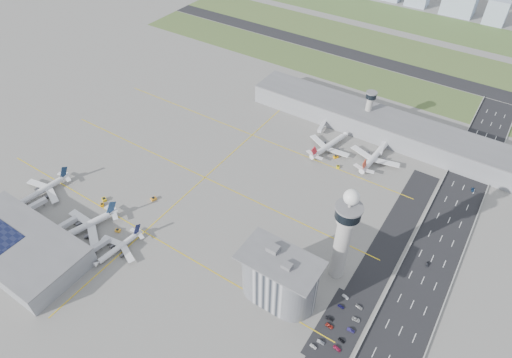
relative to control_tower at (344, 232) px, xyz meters
The scene contains 50 objects.
ground 80.47m from the control_tower, behind, with size 1000.00×1000.00×0.00m, color gray.
grass_strip_0 238.28m from the control_tower, 112.98° to the left, with size 480.00×50.00×0.08m, color #3F5428.
grass_strip_1 308.14m from the control_tower, 107.49° to the left, with size 480.00×60.00×0.08m, color #415729.
grass_strip_2 384.80m from the control_tower, 103.89° to the left, with size 480.00×70.00×0.08m, color #415F2D.
runway 272.40m from the control_tower, 109.91° to the left, with size 480.00×22.00×0.10m, color black.
highway 56.01m from the control_tower, 10.54° to the right, with size 28.00×500.00×0.10m, color black.
barrier_left 45.73m from the control_tower, 15.42° to the right, with size 0.60×500.00×1.20m, color #9E9E99.
barrier_right 67.08m from the control_tower, ahead, with size 0.60×500.00×1.20m, color #9E9E99.
landside_road 43.28m from the control_tower, 45.00° to the right, with size 18.00×260.00×0.08m, color black.
parking_lot 48.79m from the control_tower, 61.93° to the right, with size 20.00×44.00×0.10m, color black.
taxiway_line_h_0 123.35m from the control_tower, 161.26° to the right, with size 260.00×0.60×0.01m, color yellow.
taxiway_line_h_1 119.40m from the control_tower, 168.89° to the left, with size 260.00×0.60×0.01m, color yellow.
taxiway_line_h_2 143.16m from the control_tower, 143.79° to the left, with size 260.00×0.60×0.01m, color yellow.
taxiway_line_v 119.40m from the control_tower, 168.89° to the left, with size 0.60×260.00×0.01m, color yellow.
control_tower is the anchor object (origin of this frame).
secondary_tower 148.97m from the control_tower, 106.48° to the left, with size 8.60×8.60×31.90m.
admin_building 41.10m from the control_tower, 123.70° to the right, with size 42.00×24.00×33.50m.
terminal_pier 146.15m from the control_tower, 102.88° to the left, with size 210.00×32.00×15.80m.
near_terminal 185.86m from the control_tower, 150.65° to the right, with size 84.00×42.00×13.00m.
airplane_near_a 201.66m from the control_tower, 165.22° to the right, with size 40.19×34.17×11.25m, color white, non-canonical shape.
airplane_near_b 157.22m from the control_tower, 158.12° to the right, with size 44.16×37.54×12.37m, color white, non-canonical shape.
airplane_near_c 131.31m from the control_tower, 153.41° to the right, with size 34.39×29.23×9.63m, color white, non-canonical shape.
airplane_far_a 117.08m from the control_tower, 118.11° to the left, with size 42.31×35.96×11.85m, color white, non-canonical shape.
airplane_far_b 112.57m from the control_tower, 100.40° to the left, with size 45.17×38.39×12.65m, color white, non-canonical shape.
jet_bridge_near_0 200.06m from the control_tower, 159.55° to the right, with size 14.00×3.00×5.70m, color silver, non-canonical shape.
jet_bridge_near_1 172.69m from the control_tower, 156.00° to the right, with size 14.00×3.00×5.70m, color silver, non-canonical shape.
jet_bridge_near_2 146.36m from the control_tower, 151.10° to the right, with size 14.00×3.00×5.70m, color silver, non-canonical shape.
jet_bridge_far_0 145.99m from the control_tower, 119.45° to the left, with size 14.00×3.00×5.70m, color silver, non-canonical shape.
jet_bridge_far_1 129.66m from the control_tower, 99.16° to the left, with size 14.00×3.00×5.70m, color silver, non-canonical shape.
tug_0 160.91m from the control_tower, 168.00° to the right, with size 2.51×3.65×2.12m, color yellow, non-canonical shape.
tug_1 159.39m from the control_tower, 166.34° to the right, with size 2.03×2.96×1.72m, color orange, non-canonical shape.
tug_2 138.70m from the control_tower, 159.70° to the right, with size 2.25×3.27×1.90m, color gold, non-canonical shape.
tug_3 132.02m from the control_tower, behind, with size 2.51×3.65×2.12m, color orange, non-canonical shape.
tug_4 108.48m from the control_tower, 115.59° to the left, with size 2.25×3.28×1.91m, color #F99C00, non-canonical shape.
tug_5 98.20m from the control_tower, 114.62° to the left, with size 1.94×2.83×1.64m, color yellow, non-canonical shape.
car_lot_0 58.24m from the control_tower, 77.79° to the right, with size 1.48×3.68×1.25m, color white.
car_lot_1 55.54m from the control_tower, 74.10° to the right, with size 1.34×3.83×1.26m, color gray.
car_lot_2 48.28m from the control_tower, 69.75° to the right, with size 1.94×4.21×1.17m, color #AC2E24.
car_lot_3 45.51m from the control_tower, 70.46° to the right, with size 1.69×4.17×1.21m, color black.
car_lot_4 40.79m from the control_tower, 56.97° to the right, with size 1.45×3.60×1.23m, color #1A1753.
car_lot_5 38.12m from the control_tower, 45.91° to the right, with size 1.32×3.78×1.25m, color silver.
car_lot_7 56.81m from the control_tower, 63.46° to the right, with size 1.68×4.13×1.20m, color #AA1D47.
car_lot_8 53.37m from the control_tower, 60.23° to the right, with size 1.40×3.48×1.18m, color black.
car_lot_9 49.39m from the control_tower, 52.01° to the right, with size 1.40×4.00×1.32m, color navy.
car_lot_10 45.71m from the control_tower, 44.12° to the right, with size 1.97×4.28×1.19m, color beige.
car_lot_11 42.05m from the control_tower, 33.69° to the right, with size 1.63×4.01×1.16m, color #ABABAB.
car_hw_1 63.96m from the control_tower, 39.12° to the left, with size 1.27×3.64×1.20m, color black.
car_hw_2 127.69m from the control_tower, 66.54° to the left, with size 1.84×3.98×1.11m, color navy.
car_hw_4 176.95m from the control_tower, 78.42° to the left, with size 1.28×3.17×1.08m, color slate.
skyline_bldg_10 416.22m from the control_tower, 89.82° to the left, with size 23.01×18.41×27.75m, color #9EADC1.
Camera 1 is at (112.92, -135.94, 203.20)m, focal length 30.00 mm.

